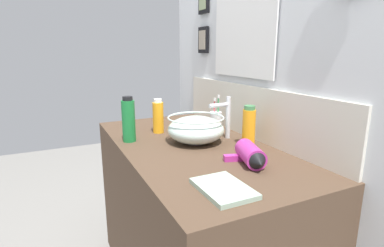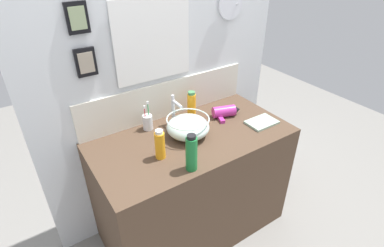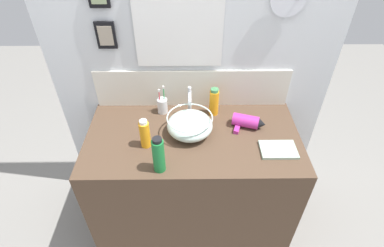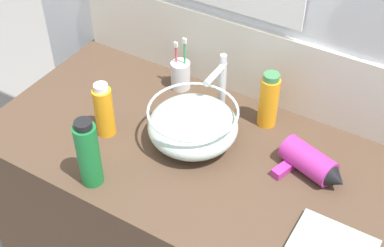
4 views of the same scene
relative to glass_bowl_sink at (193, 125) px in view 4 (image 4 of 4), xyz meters
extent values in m
cube|color=#4C3828|center=(0.02, -0.03, -0.48)|extent=(1.29, 0.66, 0.84)
cube|color=beige|center=(0.02, 0.29, 0.06)|extent=(1.26, 0.02, 0.26)
ellipsoid|color=silver|center=(0.00, 0.00, 0.00)|extent=(0.27, 0.27, 0.13)
torus|color=silver|center=(0.00, 0.00, 0.06)|extent=(0.27, 0.27, 0.01)
torus|color=#B2B7BC|center=(0.00, 0.00, -0.06)|extent=(0.10, 0.10, 0.01)
cylinder|color=silver|center=(0.00, 0.18, 0.02)|extent=(0.02, 0.02, 0.18)
cylinder|color=silver|center=(0.00, 0.13, 0.11)|extent=(0.02, 0.11, 0.02)
cylinder|color=silver|center=(0.00, 0.18, 0.13)|extent=(0.02, 0.02, 0.03)
cylinder|color=#B22D8C|center=(0.35, 0.07, -0.03)|extent=(0.18, 0.13, 0.08)
cone|color=black|center=(0.44, 0.04, -0.03)|extent=(0.06, 0.08, 0.07)
cube|color=#B22D8C|center=(0.29, 0.03, -0.05)|extent=(0.06, 0.09, 0.02)
cylinder|color=silver|center=(-0.18, 0.21, -0.02)|extent=(0.07, 0.07, 0.10)
cylinder|color=green|center=(-0.16, 0.22, 0.03)|extent=(0.01, 0.01, 0.17)
cube|color=white|center=(-0.16, 0.22, 0.12)|extent=(0.01, 0.01, 0.02)
cylinder|color=#D83F4C|center=(-0.19, 0.21, 0.02)|extent=(0.01, 0.01, 0.15)
cube|color=white|center=(-0.19, 0.21, 0.10)|extent=(0.01, 0.01, 0.02)
cylinder|color=orange|center=(0.16, 0.20, 0.02)|extent=(0.06, 0.06, 0.17)
cylinder|color=#3F7F4C|center=(0.16, 0.20, 0.11)|extent=(0.05, 0.05, 0.02)
cylinder|color=orange|center=(-0.25, -0.10, 0.02)|extent=(0.06, 0.06, 0.17)
cylinder|color=silver|center=(-0.25, -0.10, 0.11)|extent=(0.04, 0.04, 0.02)
cylinder|color=#197233|center=(-0.16, -0.28, 0.03)|extent=(0.06, 0.06, 0.20)
cylinder|color=black|center=(-0.16, -0.28, 0.14)|extent=(0.05, 0.05, 0.02)
cube|color=#99B29E|center=(0.50, -0.15, -0.06)|extent=(0.20, 0.14, 0.02)
camera|label=1|loc=(1.24, -0.62, 0.36)|focal=28.00mm
camera|label=2|loc=(-0.86, -1.35, 1.01)|focal=28.00mm
camera|label=3|loc=(0.00, -1.35, 1.15)|focal=28.00mm
camera|label=4|loc=(0.61, -1.03, 1.06)|focal=50.00mm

